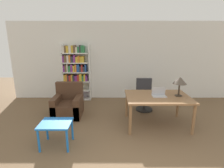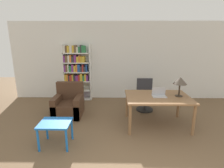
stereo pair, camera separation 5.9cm
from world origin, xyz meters
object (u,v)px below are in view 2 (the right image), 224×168
(laptop, at_px, (159,94))
(side_table_blue, at_px, (55,126))
(desk, at_px, (158,99))
(armchair, at_px, (69,105))
(table_lamp, at_px, (180,81))
(bookshelf, at_px, (76,73))
(office_chair, at_px, (145,96))

(laptop, height_order, side_table_blue, laptop)
(desk, bearing_deg, armchair, 166.18)
(table_lamp, bearing_deg, bookshelf, 146.63)
(office_chair, relative_size, side_table_blue, 1.55)
(table_lamp, height_order, side_table_blue, table_lamp)
(laptop, relative_size, armchair, 0.37)
(table_lamp, xyz_separation_m, office_chair, (-0.64, 1.00, -0.72))
(bookshelf, bearing_deg, side_table_blue, -86.57)
(laptop, bearing_deg, office_chair, 98.90)
(laptop, xyz_separation_m, office_chair, (-0.16, 1.02, -0.39))
(office_chair, height_order, bookshelf, bookshelf)
(desk, relative_size, armchair, 1.70)
(laptop, relative_size, side_table_blue, 0.54)
(side_table_blue, bearing_deg, office_chair, 42.26)
(desk, distance_m, armchair, 2.46)
(laptop, relative_size, table_lamp, 0.70)
(laptop, distance_m, armchair, 2.51)
(side_table_blue, relative_size, bookshelf, 0.31)
(desk, xyz_separation_m, office_chair, (-0.13, 1.01, -0.25))
(table_lamp, distance_m, side_table_blue, 2.98)
(table_lamp, height_order, armchair, table_lamp)
(table_lamp, bearing_deg, side_table_blue, -161.68)
(office_chair, relative_size, bookshelf, 0.49)
(bookshelf, bearing_deg, armchair, -87.86)
(table_lamp, xyz_separation_m, bookshelf, (-2.92, 1.92, -0.17))
(armchair, xyz_separation_m, bookshelf, (-0.05, 1.35, 0.68))
(desk, height_order, office_chair, office_chair)
(table_lamp, height_order, bookshelf, bookshelf)
(desk, height_order, laptop, laptop)
(side_table_blue, height_order, bookshelf, bookshelf)
(side_table_blue, xyz_separation_m, bookshelf, (-0.17, 2.83, 0.55))
(table_lamp, relative_size, office_chair, 0.50)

